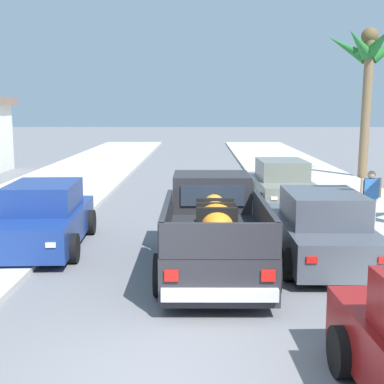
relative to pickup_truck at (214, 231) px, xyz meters
name	(u,v)px	position (x,y,z in m)	size (l,w,h in m)	color
ground_plane	(159,378)	(-0.79, -4.52, -0.81)	(160.00, 160.00, 0.00)	slate
sidewalk_left	(32,202)	(-6.10, 7.48, -0.75)	(4.89, 60.00, 0.12)	beige
sidewalk_right	(339,202)	(4.51, 7.48, -0.75)	(4.89, 60.00, 0.12)	beige
curb_left	(62,202)	(-5.05, 7.48, -0.76)	(0.16, 60.00, 0.10)	silver
curb_right	(308,202)	(3.47, 7.48, -0.76)	(0.16, 60.00, 0.10)	silver
pickup_truck	(214,231)	(0.00, 0.00, 0.00)	(2.25, 5.23, 1.80)	#28282D
car_right_near	(321,229)	(2.33, 0.57, -0.10)	(2.03, 4.26, 1.54)	#474C56
car_left_mid	(282,184)	(2.50, 7.25, -0.10)	(2.12, 4.30, 1.54)	slate
car_right_mid	(44,218)	(-3.98, 1.68, -0.10)	(2.20, 4.33, 1.54)	navy
palm_tree_left_mid	(368,60)	(7.21, 13.83, 4.52)	(3.66, 3.44, 6.76)	brown
pedestrian	(370,195)	(4.41, 3.87, 0.10)	(0.57, 0.26, 1.59)	gray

